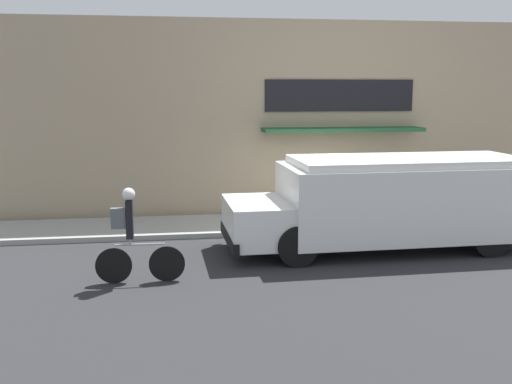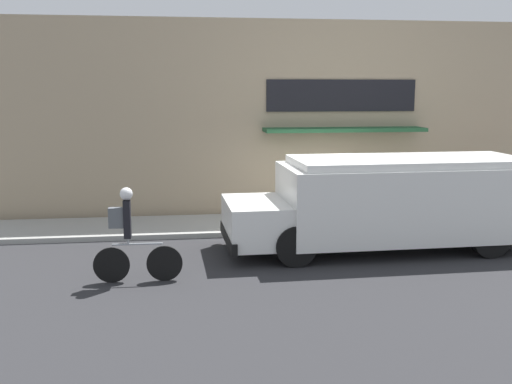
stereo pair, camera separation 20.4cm
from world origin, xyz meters
name	(u,v)px [view 1 (the left image)]	position (x,y,z in m)	size (l,w,h in m)	color
ground_plane	(322,234)	(0.00, 0.00, 0.00)	(70.00, 70.00, 0.00)	#2B2B2D
sidewalk	(311,222)	(0.00, 1.06, 0.06)	(28.00, 2.12, 0.12)	#999993
storefront	(302,119)	(0.03, 2.44, 2.61)	(17.11, 0.98, 5.23)	tan
school_bus	(392,200)	(1.17, -1.42, 1.06)	(6.65, 2.72, 1.98)	white
cyclist	(133,236)	(-4.23, -2.99, 0.85)	(1.58, 0.22, 1.72)	black
trash_bin	(369,202)	(1.50, 1.05, 0.56)	(0.49, 0.49, 0.87)	slate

